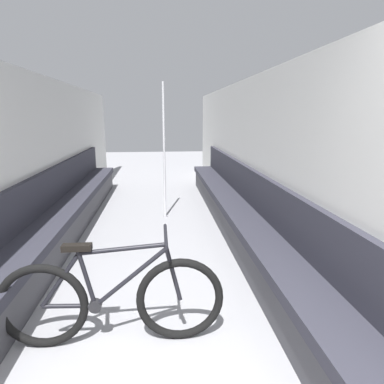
% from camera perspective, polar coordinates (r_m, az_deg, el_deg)
% --- Properties ---
extents(wall_left, '(0.10, 10.92, 2.16)m').
position_cam_1_polar(wall_left, '(4.85, -24.45, 4.92)').
color(wall_left, silver).
rests_on(wall_left, ground).
extents(wall_right, '(0.10, 10.92, 2.16)m').
position_cam_1_polar(wall_right, '(4.78, 10.75, 5.73)').
color(wall_right, silver).
rests_on(wall_right, ground).
extents(bench_seat_row_left, '(0.46, 6.90, 0.93)m').
position_cam_1_polar(bench_seat_row_left, '(4.90, -20.97, -4.02)').
color(bench_seat_row_left, '#3D3D42').
rests_on(bench_seat_row_left, ground).
extents(bench_seat_row_right, '(0.46, 6.90, 0.93)m').
position_cam_1_polar(bench_seat_row_right, '(4.84, 7.63, -3.46)').
color(bench_seat_row_right, '#3D3D42').
rests_on(bench_seat_row_right, ground).
extents(bicycle, '(1.62, 0.46, 0.83)m').
position_cam_1_polar(bicycle, '(2.65, -13.17, -17.18)').
color(bicycle, black).
rests_on(bicycle, ground).
extents(grab_pole_near, '(0.08, 0.08, 2.14)m').
position_cam_1_polar(grab_pole_near, '(5.49, -4.67, 6.41)').
color(grab_pole_near, gray).
rests_on(grab_pole_near, ground).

